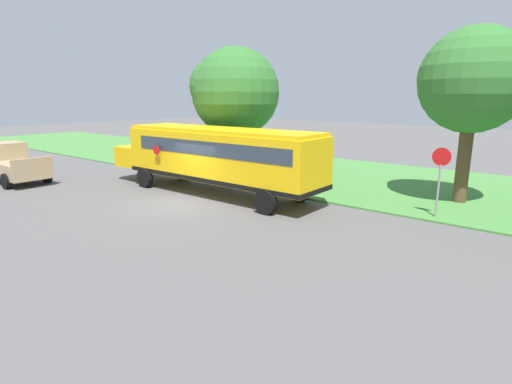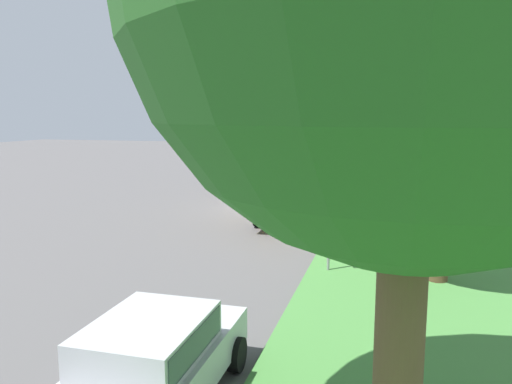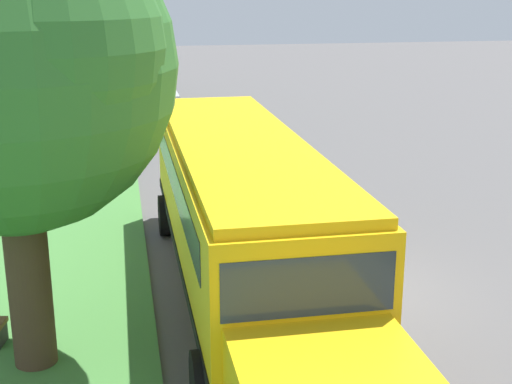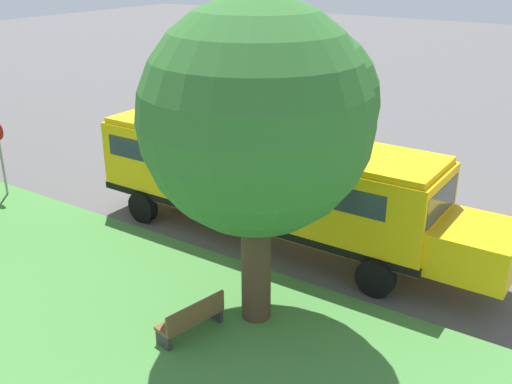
# 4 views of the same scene
# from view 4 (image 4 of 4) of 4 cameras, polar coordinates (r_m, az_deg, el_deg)

# --- Properties ---
(ground_plane) EXTENTS (120.00, 120.00, 0.00)m
(ground_plane) POSITION_cam_4_polar(r_m,az_deg,el_deg) (19.76, 4.88, -1.99)
(ground_plane) COLOR #565454
(grass_verge) EXTENTS (12.00, 80.00, 0.08)m
(grass_verge) POSITION_cam_4_polar(r_m,az_deg,el_deg) (13.14, -18.03, -16.66)
(grass_verge) COLOR #47843D
(grass_verge) RESTS_ON ground
(school_bus) EXTENTS (2.84, 12.42, 3.16)m
(school_bus) POSITION_cam_4_polar(r_m,az_deg,el_deg) (17.27, 1.38, 1.36)
(school_bus) COLOR yellow
(school_bus) RESTS_ON ground
(oak_tree_beside_bus) EXTENTS (4.91, 4.91, 7.30)m
(oak_tree_beside_bus) POSITION_cam_4_polar(r_m,az_deg,el_deg) (12.35, 0.96, 7.31)
(oak_tree_beside_bus) COLOR #4C3826
(oak_tree_beside_bus) RESTS_ON ground
(stop_sign) EXTENTS (0.08, 0.68, 2.74)m
(stop_sign) POSITION_cam_4_polar(r_m,az_deg,el_deg) (22.21, -23.20, 3.78)
(stop_sign) COLOR gray
(stop_sign) RESTS_ON ground
(park_bench) EXTENTS (1.67, 0.80, 0.92)m
(park_bench) POSITION_cam_4_polar(r_m,az_deg,el_deg) (13.58, -6.13, -11.88)
(park_bench) COLOR brown
(park_bench) RESTS_ON ground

